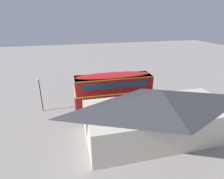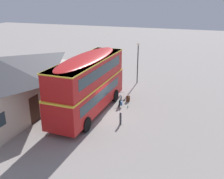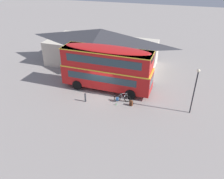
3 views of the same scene
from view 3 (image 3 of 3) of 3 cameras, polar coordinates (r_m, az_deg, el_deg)
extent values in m
plane|color=gray|center=(23.46, -2.71, -1.12)|extent=(120.00, 120.00, 0.00)
cylinder|color=black|center=(24.38, 6.25, 1.49)|extent=(1.11, 0.31, 1.10)
cylinder|color=black|center=(22.36, 4.80, -1.25)|extent=(1.11, 0.31, 1.10)
cylinder|color=black|center=(26.14, -6.58, 3.55)|extent=(1.11, 0.31, 1.10)
cylinder|color=black|center=(24.27, -8.94, 1.16)|extent=(1.11, 0.31, 1.10)
cube|color=red|center=(23.66, -1.36, 3.40)|extent=(9.70, 2.79, 2.10)
cube|color=yellow|center=(23.20, -1.39, 5.78)|extent=(9.72, 2.81, 0.12)
cube|color=red|center=(22.81, -1.42, 8.03)|extent=(9.41, 2.73, 1.90)
ellipsoid|color=red|center=(22.45, -1.46, 10.46)|extent=(9.22, 2.67, 0.36)
cube|color=#2D424C|center=(22.49, 10.17, 2.12)|extent=(0.12, 2.05, 0.90)
cube|color=black|center=(21.54, 10.40, 7.66)|extent=(0.10, 1.38, 0.44)
cube|color=#2D424C|center=(22.56, -2.94, 2.82)|extent=(7.51, 0.26, 0.76)
cube|color=#2D424C|center=(21.71, -2.55, 7.25)|extent=(7.90, 0.27, 0.80)
cube|color=#2D424C|center=(24.64, -0.80, 5.31)|extent=(7.51, 0.26, 0.76)
cube|color=#2D424C|center=(23.82, -0.39, 9.40)|extent=(7.90, 0.27, 0.80)
cube|color=yellow|center=(22.49, -1.45, 10.18)|extent=(9.51, 2.81, 0.08)
torus|color=black|center=(22.00, 3.97, -2.44)|extent=(0.68, 0.20, 0.68)
torus|color=black|center=(22.05, 1.36, -2.27)|extent=(0.68, 0.20, 0.68)
cylinder|color=#B2B2B7|center=(22.00, 3.97, -2.44)|extent=(0.07, 0.11, 0.05)
cylinder|color=#B2B2B7|center=(22.05, 1.36, -2.27)|extent=(0.07, 0.11, 0.05)
cylinder|color=#B7B7BC|center=(21.85, 3.29, -1.74)|extent=(0.45, 0.12, 0.73)
cylinder|color=#B7B7BC|center=(21.69, 3.12, -1.03)|extent=(0.57, 0.14, 0.13)
cylinder|color=#B7B7BC|center=(21.89, 2.55, -1.80)|extent=(0.18, 0.07, 0.63)
cylinder|color=#B7B7BC|center=(22.05, 2.04, -2.38)|extent=(0.52, 0.13, 0.09)
cylinder|color=#B7B7BC|center=(21.89, 1.87, -1.69)|extent=(0.40, 0.10, 0.57)
cylinder|color=#B7B7BC|center=(21.82, 3.92, -1.71)|extent=(0.10, 0.05, 0.66)
cylinder|color=black|center=(21.63, 3.87, -0.86)|extent=(0.11, 0.46, 0.03)
ellipsoid|color=black|center=(21.72, 2.33, -1.02)|extent=(0.27, 0.15, 0.06)
cube|color=#2D609E|center=(21.90, 1.37, -2.46)|extent=(0.30, 0.19, 0.32)
cylinder|color=silver|center=(21.85, 3.29, -1.74)|extent=(0.07, 0.07, 0.18)
cube|color=#592D19|center=(21.51, 4.98, -3.54)|extent=(0.35, 0.30, 0.53)
ellipsoid|color=#592D19|center=(21.37, 5.02, -2.95)|extent=(0.33, 0.29, 0.10)
cube|color=#3E2011|center=(21.46, 4.80, -3.87)|extent=(0.21, 0.10, 0.19)
cylinder|color=black|center=(21.57, 5.34, -3.46)|extent=(0.05, 0.05, 0.43)
cylinder|color=black|center=(21.63, 4.96, -3.33)|extent=(0.05, 0.05, 0.43)
cylinder|color=green|center=(21.58, 1.05, -3.85)|extent=(0.07, 0.07, 0.19)
cylinder|color=black|center=(21.52, 1.06, -3.61)|extent=(0.04, 0.04, 0.03)
cube|color=beige|center=(30.04, -2.69, 9.49)|extent=(14.38, 6.65, 3.20)
pyramid|color=#38383D|center=(29.28, -2.80, 13.90)|extent=(14.79, 7.06, 1.62)
cube|color=#3D2319|center=(27.52, -5.05, 6.19)|extent=(1.10, 0.06, 2.10)
cube|color=#2D424C|center=(28.78, -11.72, 8.29)|extent=(1.10, 0.06, 0.90)
cube|color=#2D424C|center=(26.10, 2.14, 6.62)|extent=(1.10, 0.06, 0.90)
cylinder|color=black|center=(20.77, 20.39, -0.93)|extent=(0.11, 0.11, 4.18)
sphere|color=#F2E5BF|center=(19.79, 21.51, 4.57)|extent=(0.28, 0.28, 0.28)
cylinder|color=#333338|center=(22.10, -6.90, -2.17)|extent=(0.16, 0.16, 0.85)
sphere|color=#333338|center=(21.86, -6.98, -1.14)|extent=(0.16, 0.16, 0.16)
camera|label=1|loc=(40.24, 17.75, 27.49)|focal=29.19mm
camera|label=2|loc=(27.59, -48.61, 14.33)|focal=41.31mm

